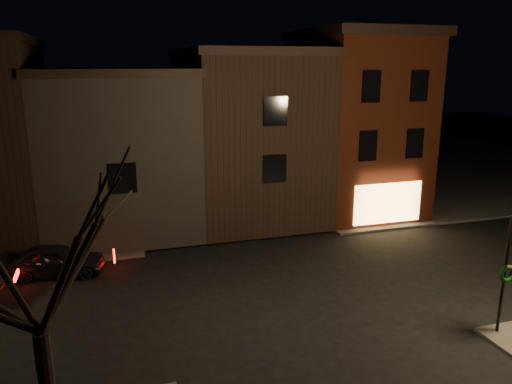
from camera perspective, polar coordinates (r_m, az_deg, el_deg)
ground at (r=20.41m, az=3.09°, el=-10.91°), size 120.00×120.00×0.00m
sidewalk_far_right at (r=46.52m, az=17.98°, el=3.01°), size 30.00×30.00×0.12m
corner_building at (r=30.59m, az=11.33°, el=7.93°), size 6.50×8.50×10.50m
row_building_a at (r=29.16m, az=-1.11°, el=6.77°), size 7.30×10.30×9.40m
row_building_b at (r=28.14m, az=-15.50°, el=4.94°), size 7.80×10.30×8.40m
traffic_signal at (r=17.85m, az=26.99°, el=-6.60°), size 0.58×0.38×4.05m
bare_tree_left at (r=10.92m, az=-24.51°, el=-4.53°), size 5.60×5.60×7.50m
parked_car_a at (r=22.90m, az=-21.91°, el=-7.25°), size 4.17×2.13×1.36m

